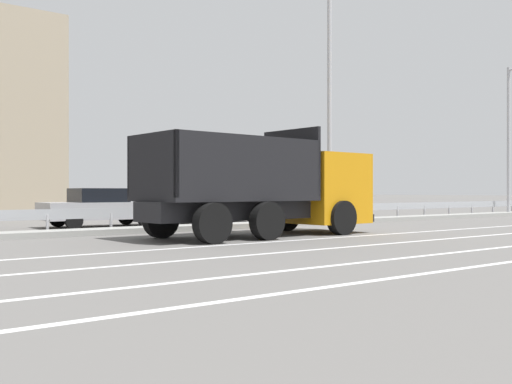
% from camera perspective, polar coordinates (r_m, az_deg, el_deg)
% --- Properties ---
extents(ground_plane, '(320.00, 320.00, 0.00)m').
position_cam_1_polar(ground_plane, '(20.68, 6.23, -3.60)').
color(ground_plane, '#605E5B').
extents(lane_strip_0, '(70.64, 0.16, 0.01)m').
position_cam_1_polar(lane_strip_0, '(16.26, 4.13, -4.59)').
color(lane_strip_0, silver).
rests_on(lane_strip_0, ground_plane).
extents(lane_strip_1, '(70.64, 0.16, 0.01)m').
position_cam_1_polar(lane_strip_1, '(14.71, 9.87, -5.08)').
color(lane_strip_1, silver).
rests_on(lane_strip_1, ground_plane).
extents(lane_strip_2, '(70.64, 0.16, 0.01)m').
position_cam_1_polar(lane_strip_2, '(13.27, 17.30, -5.64)').
color(lane_strip_2, silver).
rests_on(lane_strip_2, ground_plane).
extents(median_island, '(38.85, 1.10, 0.18)m').
position_cam_1_polar(median_island, '(22.55, 1.75, -3.06)').
color(median_island, gray).
rests_on(median_island, ground_plane).
extents(median_guardrail, '(70.64, 0.09, 0.78)m').
position_cam_1_polar(median_guardrail, '(23.18, 0.44, -1.79)').
color(median_guardrail, '#9EA0A5').
rests_on(median_guardrail, ground_plane).
extents(dump_truck, '(7.61, 3.02, 3.23)m').
position_cam_1_polar(dump_truck, '(18.28, 2.71, -0.09)').
color(dump_truck, orange).
rests_on(dump_truck, ground_plane).
extents(median_road_sign, '(0.81, 0.16, 2.53)m').
position_cam_1_polar(median_road_sign, '(22.81, 2.61, 0.18)').
color(median_road_sign, white).
rests_on(median_road_sign, ground_plane).
extents(street_lamp_2, '(0.72, 1.89, 10.96)m').
position_cam_1_polar(street_lamp_2, '(24.60, 7.17, 10.89)').
color(street_lamp_2, '#ADADB2').
rests_on(street_lamp_2, ground_plane).
extents(street_lamp_3, '(0.71, 1.98, 8.15)m').
position_cam_1_polar(street_lamp_3, '(35.85, 23.13, 5.19)').
color(street_lamp_3, '#ADADB2').
rests_on(street_lamp_3, ground_plane).
extents(parked_car_4, '(4.41, 2.22, 1.43)m').
position_cam_1_polar(parked_car_4, '(22.86, -14.54, -1.43)').
color(parked_car_4, '#A3A3A8').
rests_on(parked_car_4, ground_plane).
extents(parked_car_5, '(3.98, 2.04, 1.35)m').
position_cam_1_polar(parked_car_5, '(25.27, -3.79, -1.36)').
color(parked_car_5, silver).
rests_on(parked_car_5, ground_plane).
extents(parked_car_6, '(4.75, 2.22, 1.34)m').
position_cam_1_polar(parked_car_6, '(29.55, 5.59, -1.17)').
color(parked_car_6, '#B27A14').
rests_on(parked_car_6, ground_plane).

